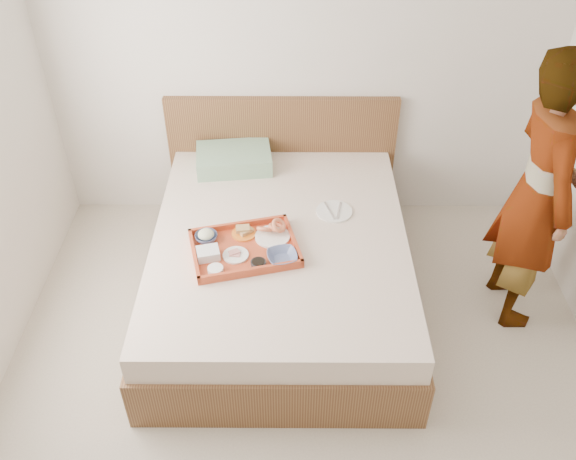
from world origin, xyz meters
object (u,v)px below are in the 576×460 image
Objects in this scene: tray at (245,248)px; dinner_plate at (334,211)px; bed at (280,266)px; person at (538,194)px.

tray reaches higher than dinner_plate.
tray reaches higher than bed.
person is (1.68, 0.10, 0.32)m from tray.
person is (1.47, -0.05, 0.61)m from bed.
dinner_plate is (0.55, 0.38, -0.02)m from tray.
person reaches higher than tray.
dinner_plate is 0.13× the size of person.
person reaches higher than bed.
tray is 0.67m from dinner_plate.
person is at bearing -2.02° from bed.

